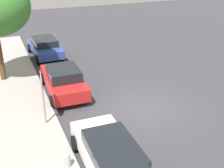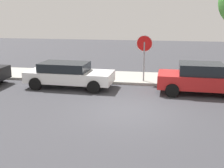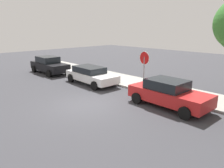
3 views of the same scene
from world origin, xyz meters
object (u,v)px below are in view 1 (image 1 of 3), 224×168
object	(u,v)px
parked_car_white	(111,155)
fire_hydrant	(68,162)
parked_car_red	(64,80)
parked_car_blue	(45,47)
stop_sign	(42,88)

from	to	relation	value
parked_car_white	fire_hydrant	bearing A→B (deg)	63.98
parked_car_white	fire_hydrant	xyz separation A→B (m)	(0.68, 1.38, -0.34)
parked_car_red	parked_car_blue	xyz separation A→B (m)	(6.60, -0.20, -0.04)
parked_car_blue	parked_car_white	bearing A→B (deg)	179.06
stop_sign	parked_car_blue	distance (m)	9.80
parked_car_blue	stop_sign	bearing A→B (deg)	169.44
parked_car_red	parked_car_white	world-z (taller)	parked_car_red
stop_sign	parked_car_red	size ratio (longest dim) A/B	0.60
stop_sign	parked_car_white	size ratio (longest dim) A/B	0.58
parked_car_red	parked_car_blue	world-z (taller)	parked_car_red
parked_car_blue	fire_hydrant	distance (m)	12.83
parked_car_white	fire_hydrant	size ratio (longest dim) A/B	6.40
fire_hydrant	parked_car_white	bearing A→B (deg)	-116.02
stop_sign	parked_car_red	distance (m)	3.54
stop_sign	parked_car_blue	xyz separation A→B (m)	(9.57, -1.78, -1.14)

